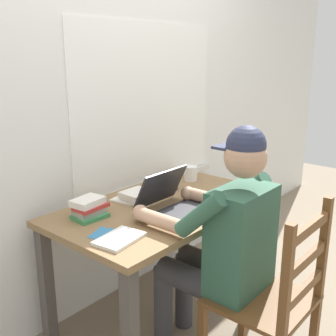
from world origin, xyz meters
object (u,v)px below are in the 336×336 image
object	(u,v)px
book_stack_side	(138,196)
book_stack_main	(89,208)
landscape_photo_print	(103,233)
computer_mouse	(217,197)
coffee_mug_dark	(171,182)
laptop	(175,202)
coffee_mug_white	(191,173)
wooden_chair	(273,301)
seated_person	(222,238)
desk	(164,221)

from	to	relation	value
book_stack_side	book_stack_main	bearing A→B (deg)	177.71
book_stack_main	landscape_photo_print	xyz separation A→B (m)	(-0.09, -0.20, -0.05)
computer_mouse	coffee_mug_dark	bearing A→B (deg)	93.60
laptop	book_stack_main	distance (m)	0.44
coffee_mug_white	book_stack_main	xyz separation A→B (m)	(-0.84, 0.00, 0.00)
wooden_chair	landscape_photo_print	xyz separation A→B (m)	(-0.40, 0.68, 0.27)
coffee_mug_white	book_stack_side	size ratio (longest dim) A/B	0.70
seated_person	laptop	bearing A→B (deg)	84.52
laptop	book_stack_main	size ratio (longest dim) A/B	1.79
desk	coffee_mug_dark	xyz separation A→B (m)	(0.22, 0.13, 0.15)
landscape_photo_print	desk	bearing A→B (deg)	-15.11
laptop	coffee_mug_white	xyz separation A→B (m)	(0.50, 0.27, -0.00)
coffee_mug_dark	landscape_photo_print	size ratio (longest dim) A/B	0.90
computer_mouse	landscape_photo_print	world-z (taller)	computer_mouse
seated_person	computer_mouse	xyz separation A→B (m)	(0.32, 0.24, 0.06)
computer_mouse	coffee_mug_white	world-z (taller)	coffee_mug_white
book_stack_side	computer_mouse	bearing A→B (deg)	-48.14
coffee_mug_white	laptop	bearing A→B (deg)	-151.19
desk	laptop	bearing A→B (deg)	-113.22
wooden_chair	book_stack_side	distance (m)	0.91
book_stack_main	book_stack_side	xyz separation A→B (m)	(0.33, -0.01, -0.02)
coffee_mug_dark	seated_person	bearing A→B (deg)	-117.91
desk	coffee_mug_dark	size ratio (longest dim) A/B	10.76
desk	wooden_chair	bearing A→B (deg)	-96.51
desk	laptop	distance (m)	0.20
wooden_chair	book_stack_main	xyz separation A→B (m)	(-0.32, 0.87, 0.32)
desk	laptop	size ratio (longest dim) A/B	3.81
computer_mouse	coffee_mug_white	bearing A→B (deg)	59.34
desk	seated_person	xyz separation A→B (m)	(-0.08, -0.44, 0.06)
book_stack_side	laptop	bearing A→B (deg)	-87.59
seated_person	computer_mouse	distance (m)	0.41
desk	seated_person	world-z (taller)	seated_person
book_stack_side	landscape_photo_print	size ratio (longest dim) A/B	1.33
coffee_mug_white	book_stack_side	bearing A→B (deg)	-178.83
book_stack_main	desk	bearing A→B (deg)	-21.49
coffee_mug_dark	book_stack_main	world-z (taller)	book_stack_main
landscape_photo_print	book_stack_main	bearing A→B (deg)	46.52
seated_person	landscape_photo_print	distance (m)	0.57
wooden_chair	landscape_photo_print	world-z (taller)	wooden_chair
wooden_chair	book_stack_side	world-z (taller)	wooden_chair
seated_person	wooden_chair	xyz separation A→B (m)	(0.00, -0.28, -0.22)
desk	book_stack_side	distance (m)	0.20
wooden_chair	laptop	world-z (taller)	laptop
seated_person	wooden_chair	size ratio (longest dim) A/B	1.33
coffee_mug_dark	landscape_photo_print	xyz separation A→B (m)	(-0.70, -0.17, -0.05)
seated_person	landscape_photo_print	world-z (taller)	seated_person
computer_mouse	coffee_mug_dark	distance (m)	0.33
seated_person	laptop	xyz separation A→B (m)	(0.03, 0.32, 0.10)
computer_mouse	coffee_mug_dark	size ratio (longest dim) A/B	0.85
seated_person	book_stack_side	xyz separation A→B (m)	(0.02, 0.58, 0.07)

